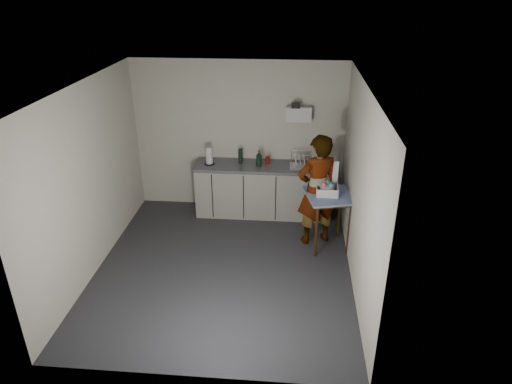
# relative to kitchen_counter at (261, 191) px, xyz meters

# --- Properties ---
(ground) EXTENTS (4.00, 4.00, 0.00)m
(ground) POSITION_rel_kitchen_counter_xyz_m (-0.40, -1.70, -0.43)
(ground) COLOR #2E2D33
(ground) RESTS_ON ground
(wall_back) EXTENTS (3.60, 0.02, 2.60)m
(wall_back) POSITION_rel_kitchen_counter_xyz_m (-0.40, 0.29, 0.87)
(wall_back) COLOR beige
(wall_back) RESTS_ON ground
(wall_right) EXTENTS (0.02, 4.00, 2.60)m
(wall_right) POSITION_rel_kitchen_counter_xyz_m (1.39, -1.70, 0.87)
(wall_right) COLOR beige
(wall_right) RESTS_ON ground
(wall_left) EXTENTS (0.02, 4.00, 2.60)m
(wall_left) POSITION_rel_kitchen_counter_xyz_m (-2.19, -1.70, 0.87)
(wall_left) COLOR beige
(wall_left) RESTS_ON ground
(ceiling) EXTENTS (3.60, 4.00, 0.01)m
(ceiling) POSITION_rel_kitchen_counter_xyz_m (-0.40, -1.70, 2.17)
(ceiling) COLOR white
(ceiling) RESTS_ON wall_back
(kitchen_counter) EXTENTS (2.24, 0.62, 0.91)m
(kitchen_counter) POSITION_rel_kitchen_counter_xyz_m (0.00, 0.00, 0.00)
(kitchen_counter) COLOR black
(kitchen_counter) RESTS_ON ground
(wall_shelf) EXTENTS (0.42, 0.18, 0.37)m
(wall_shelf) POSITION_rel_kitchen_counter_xyz_m (0.60, 0.22, 1.32)
(wall_shelf) COLOR white
(wall_shelf) RESTS_ON ground
(side_table) EXTENTS (0.81, 0.81, 0.88)m
(side_table) POSITION_rel_kitchen_counter_xyz_m (1.10, -1.00, 0.34)
(side_table) COLOR #3D250E
(side_table) RESTS_ON ground
(standing_man) EXTENTS (0.75, 0.63, 1.76)m
(standing_man) POSITION_rel_kitchen_counter_xyz_m (0.91, -0.86, 0.45)
(standing_man) COLOR #B2A593
(standing_man) RESTS_ON ground
(soap_bottle) EXTENTS (0.11, 0.11, 0.27)m
(soap_bottle) POSITION_rel_kitchen_counter_xyz_m (-0.03, -0.04, 0.62)
(soap_bottle) COLOR black
(soap_bottle) RESTS_ON kitchen_counter
(soda_can) EXTENTS (0.07, 0.07, 0.14)m
(soda_can) POSITION_rel_kitchen_counter_xyz_m (0.11, 0.06, 0.55)
(soda_can) COLOR red
(soda_can) RESTS_ON kitchen_counter
(dark_bottle) EXTENTS (0.07, 0.07, 0.25)m
(dark_bottle) POSITION_rel_kitchen_counter_xyz_m (-0.35, 0.07, 0.61)
(dark_bottle) COLOR black
(dark_bottle) RESTS_ON kitchen_counter
(paper_towel) EXTENTS (0.17, 0.17, 0.31)m
(paper_towel) POSITION_rel_kitchen_counter_xyz_m (-0.87, -0.03, 0.63)
(paper_towel) COLOR black
(paper_towel) RESTS_ON kitchen_counter
(dish_rack) EXTENTS (0.36, 0.27, 0.25)m
(dish_rack) POSITION_rel_kitchen_counter_xyz_m (0.66, -0.01, 0.54)
(dish_rack) COLOR white
(dish_rack) RESTS_ON kitchen_counter
(bakery_box) EXTENTS (0.32, 0.34, 0.45)m
(bakery_box) POSITION_rel_kitchen_counter_xyz_m (1.05, -0.93, 0.55)
(bakery_box) COLOR white
(bakery_box) RESTS_ON side_table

